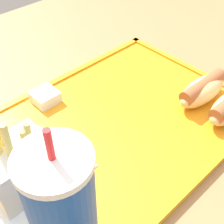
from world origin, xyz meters
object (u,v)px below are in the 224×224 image
at_px(soda_cup, 62,206).
at_px(fries_carton, 19,166).
at_px(sauce_cup_mayo, 45,97).
at_px(hot_dog_near, 203,90).

height_order(soda_cup, fries_carton, soda_cup).
bearing_deg(sauce_cup_mayo, fries_carton, 46.20).
xyz_separation_m(soda_cup, fries_carton, (-0.01, -0.11, -0.04)).
relative_size(soda_cup, fries_carton, 1.51).
bearing_deg(soda_cup, fries_carton, -92.86).
bearing_deg(hot_dog_near, soda_cup, 7.55).
distance_m(hot_dog_near, sauce_cup_mayo, 0.29).
bearing_deg(fries_carton, sauce_cup_mayo, -133.80).
xyz_separation_m(soda_cup, hot_dog_near, (-0.34, -0.05, -0.06)).
height_order(hot_dog_near, fries_carton, fries_carton).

